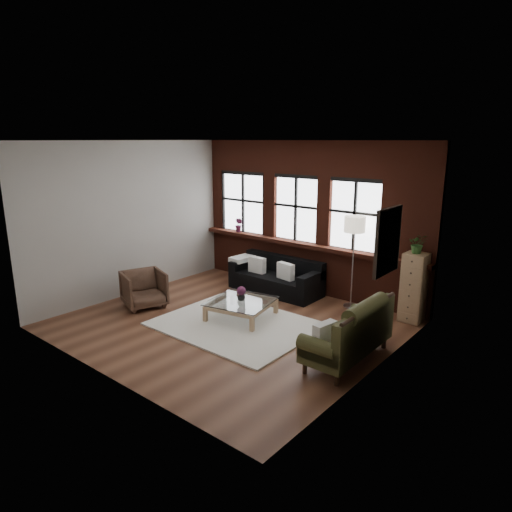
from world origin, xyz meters
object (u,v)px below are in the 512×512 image
Objects in this scene: armchair at (144,289)px; drawer_chest at (414,288)px; dark_sofa at (276,276)px; coffee_table at (241,310)px; vase at (241,296)px; vintage_settee at (348,331)px; floor_lamp at (353,259)px.

armchair is 5.11m from drawer_chest.
dark_sofa is 2.57× the size of armchair.
dark_sofa is at bearing 104.94° from coffee_table.
coffee_table is 6.96× the size of vase.
vase is (1.90, 0.74, 0.07)m from armchair.
vintage_settee is at bearing -33.76° from dark_sofa.
coffee_table is 3.15m from drawer_chest.
vase is (-2.30, 0.22, -0.03)m from vintage_settee.
floor_lamp is (1.26, 1.85, 0.55)m from vase.
drawer_chest is at bearing -39.05° from armchair.
coffee_table is (-2.30, 0.22, -0.29)m from vintage_settee.
dark_sofa is 1.88× the size of coffee_table.
floor_lamp reaches higher than dark_sofa.
vase is 2.30m from floor_lamp.
dark_sofa is 1.81m from floor_lamp.
armchair is at bearing -158.65° from coffee_table.
drawer_chest reaches higher than vase.
armchair reaches higher than coffee_table.
armchair is 0.73× the size of coffee_table.
vase is at bearing -124.21° from floor_lamp.
vase is at bearing 0.00° from coffee_table.
drawer_chest is at bearing 37.73° from coffee_table.
floor_lamp is at bearing 55.79° from coffee_table.
armchair is at bearing -172.89° from vintage_settee.
dark_sofa is at bearing -171.73° from floor_lamp.
dark_sofa reaches higher than coffee_table.
vintage_settee is 4.23m from armchair.
drawer_chest is 1.25m from floor_lamp.
vintage_settee is at bearing -94.38° from drawer_chest.
floor_lamp is (-1.20, -0.06, 0.34)m from drawer_chest.
floor_lamp is (1.68, 0.24, 0.61)m from dark_sofa.
coffee_table is at bearing -75.06° from dark_sofa.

